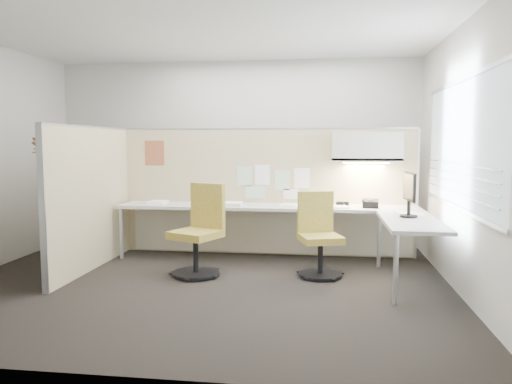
# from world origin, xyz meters

# --- Properties ---
(floor) EXTENTS (5.50, 4.50, 0.01)m
(floor) POSITION_xyz_m (0.00, 0.00, -0.01)
(floor) COLOR black
(floor) RESTS_ON ground
(ceiling) EXTENTS (5.50, 4.50, 0.01)m
(ceiling) POSITION_xyz_m (0.00, 0.00, 2.80)
(ceiling) COLOR white
(ceiling) RESTS_ON wall_back
(wall_back) EXTENTS (5.50, 0.02, 2.80)m
(wall_back) POSITION_xyz_m (0.00, 2.25, 1.40)
(wall_back) COLOR beige
(wall_back) RESTS_ON ground
(wall_front) EXTENTS (5.50, 0.02, 2.80)m
(wall_front) POSITION_xyz_m (0.00, -2.25, 1.40)
(wall_front) COLOR beige
(wall_front) RESTS_ON ground
(wall_right) EXTENTS (0.02, 4.50, 2.80)m
(wall_right) POSITION_xyz_m (2.75, 0.00, 1.40)
(wall_right) COLOR beige
(wall_right) RESTS_ON ground
(window_pane) EXTENTS (0.01, 2.80, 1.30)m
(window_pane) POSITION_xyz_m (2.73, 0.00, 1.55)
(window_pane) COLOR #A3AFBE
(window_pane) RESTS_ON wall_right
(partition_back) EXTENTS (4.10, 0.06, 1.75)m
(partition_back) POSITION_xyz_m (0.55, 1.60, 0.88)
(partition_back) COLOR #CABA8C
(partition_back) RESTS_ON floor
(partition_left) EXTENTS (0.06, 2.20, 1.75)m
(partition_left) POSITION_xyz_m (-1.50, 0.50, 0.88)
(partition_left) COLOR #CABA8C
(partition_left) RESTS_ON floor
(desk) EXTENTS (4.00, 2.07, 0.73)m
(desk) POSITION_xyz_m (0.93, 1.13, 0.60)
(desk) COLOR beige
(desk) RESTS_ON floor
(overhead_bin) EXTENTS (0.90, 0.36, 0.38)m
(overhead_bin) POSITION_xyz_m (1.90, 1.39, 1.51)
(overhead_bin) COLOR beige
(overhead_bin) RESTS_ON partition_back
(task_light_strip) EXTENTS (0.60, 0.06, 0.02)m
(task_light_strip) POSITION_xyz_m (1.90, 1.39, 1.30)
(task_light_strip) COLOR #FFEABF
(task_light_strip) RESTS_ON overhead_bin
(pinned_papers) EXTENTS (1.01, 0.00, 0.47)m
(pinned_papers) POSITION_xyz_m (0.63, 1.57, 1.03)
(pinned_papers) COLOR #8CBF8C
(pinned_papers) RESTS_ON partition_back
(poster) EXTENTS (0.28, 0.00, 0.35)m
(poster) POSITION_xyz_m (-1.05, 1.57, 1.42)
(poster) COLOR #DC551B
(poster) RESTS_ON partition_back
(chair_left) EXTENTS (0.66, 0.67, 1.07)m
(chair_left) POSITION_xyz_m (-0.10, 0.37, 0.50)
(chair_left) COLOR black
(chair_left) RESTS_ON floor
(chair_right) EXTENTS (0.57, 0.59, 0.97)m
(chair_right) POSITION_xyz_m (1.30, 0.53, 0.45)
(chair_right) COLOR black
(chair_right) RESTS_ON floor
(monitor) EXTENTS (0.20, 0.48, 0.50)m
(monitor) POSITION_xyz_m (2.30, 0.42, 1.02)
(monitor) COLOR black
(monitor) RESTS_ON desk
(phone) EXTENTS (0.23, 0.21, 0.12)m
(phone) POSITION_xyz_m (1.95, 1.22, 0.78)
(phone) COLOR black
(phone) RESTS_ON desk
(stapler) EXTENTS (0.15, 0.07, 0.05)m
(stapler) POSITION_xyz_m (1.62, 1.42, 0.76)
(stapler) COLOR black
(stapler) RESTS_ON desk
(tape_dispenser) EXTENTS (0.11, 0.08, 0.06)m
(tape_dispenser) POSITION_xyz_m (1.57, 1.30, 0.76)
(tape_dispenser) COLOR black
(tape_dispenser) RESTS_ON desk
(coat_hook) EXTENTS (0.18, 0.42, 1.28)m
(coat_hook) POSITION_xyz_m (-1.58, -0.39, 1.43)
(coat_hook) COLOR silver
(coat_hook) RESTS_ON partition_left
(paper_stack_0) EXTENTS (0.24, 0.31, 0.04)m
(paper_stack_0) POSITION_xyz_m (-0.91, 1.26, 0.75)
(paper_stack_0) COLOR white
(paper_stack_0) RESTS_ON desk
(paper_stack_1) EXTENTS (0.30, 0.35, 0.02)m
(paper_stack_1) POSITION_xyz_m (-0.36, 1.36, 0.74)
(paper_stack_1) COLOR white
(paper_stack_1) RESTS_ON desk
(paper_stack_2) EXTENTS (0.25, 0.31, 0.05)m
(paper_stack_2) POSITION_xyz_m (0.16, 1.15, 0.75)
(paper_stack_2) COLOR white
(paper_stack_2) RESTS_ON desk
(paper_stack_3) EXTENTS (0.28, 0.34, 0.02)m
(paper_stack_3) POSITION_xyz_m (0.90, 1.29, 0.74)
(paper_stack_3) COLOR white
(paper_stack_3) RESTS_ON desk
(paper_stack_4) EXTENTS (0.30, 0.35, 0.02)m
(paper_stack_4) POSITION_xyz_m (1.54, 1.20, 0.74)
(paper_stack_4) COLOR white
(paper_stack_4) RESTS_ON desk
(paper_stack_5) EXTENTS (0.31, 0.36, 0.02)m
(paper_stack_5) POSITION_xyz_m (2.34, 0.67, 0.74)
(paper_stack_5) COLOR white
(paper_stack_5) RESTS_ON desk
(paper_stack_6) EXTENTS (0.27, 0.33, 0.04)m
(paper_stack_6) POSITION_xyz_m (-0.22, 1.25, 0.75)
(paper_stack_6) COLOR white
(paper_stack_6) RESTS_ON desk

